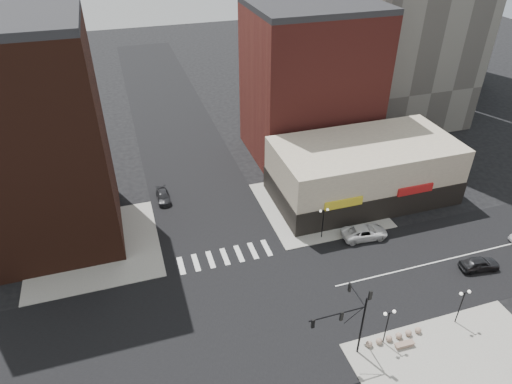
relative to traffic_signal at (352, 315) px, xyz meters
name	(u,v)px	position (x,y,z in m)	size (l,w,h in m)	color
ground	(246,308)	(-7.24, 7.83, -4.96)	(240.00, 240.00, 0.00)	black
road_ew	(246,308)	(-7.24, 7.83, -4.95)	(200.00, 14.00, 0.02)	black
road_ns	(246,308)	(-7.24, 7.83, -4.95)	(14.00, 200.00, 0.02)	black
sidewalk_nw	(94,247)	(-21.74, 22.33, -4.90)	(15.00, 15.00, 0.12)	gray
sidewalk_ne	(318,205)	(7.26, 22.33, -4.90)	(15.00, 15.00, 0.12)	gray
sidewalk_se	(471,383)	(8.76, -6.17, -4.90)	(18.00, 14.00, 0.12)	gray
building_nw	(28,144)	(-26.24, 26.33, 7.54)	(16.00, 15.00, 25.00)	#381B12
building_ne_midrise	(310,85)	(11.76, 37.33, 6.04)	(18.00, 15.00, 22.00)	maroon
building_ne_row	(363,175)	(13.76, 22.83, -1.66)	(24.20, 12.20, 8.00)	beige
traffic_signal	(352,315)	(0.00, 0.00, 0.00)	(5.59, 3.09, 7.77)	black
street_lamp_se_a	(388,319)	(3.76, -0.17, -1.67)	(1.22, 0.32, 4.16)	black
street_lamp_se_b	(463,299)	(11.76, -0.17, -1.67)	(1.22, 0.32, 4.16)	black
street_lamp_ne	(324,216)	(4.76, 15.83, -1.67)	(1.22, 0.32, 4.16)	black
bollard_row	(394,337)	(4.89, -0.17, -4.54)	(5.86, 0.61, 0.61)	gray
white_suv	(365,232)	(9.74, 14.33, -4.18)	(2.59, 5.62, 1.56)	silver
dark_sedan_east	(479,264)	(19.20, 5.48, -4.21)	(1.77, 4.41, 1.50)	black
dark_sedan_north	(163,197)	(-12.46, 29.78, -4.35)	(1.70, 4.19, 1.22)	black
stone_bench	(404,345)	(5.37, -1.17, -4.61)	(1.89, 0.63, 0.44)	gray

